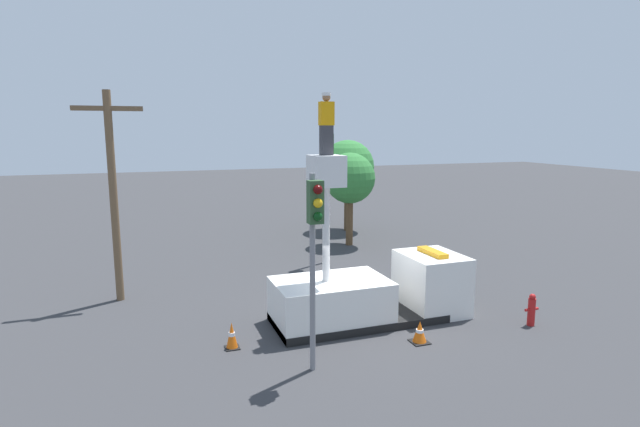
% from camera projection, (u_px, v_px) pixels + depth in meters
% --- Properties ---
extents(ground_plane, '(120.00, 120.00, 0.00)m').
position_uv_depth(ground_plane, '(358.00, 321.00, 15.47)').
color(ground_plane, '#38383A').
extents(bucket_truck, '(6.13, 2.22, 5.14)m').
position_uv_depth(bucket_truck, '(370.00, 292.00, 15.47)').
color(bucket_truck, black).
rests_on(bucket_truck, ground).
extents(worker, '(0.40, 0.26, 1.75)m').
position_uv_depth(worker, '(326.00, 124.00, 14.11)').
color(worker, '#38383D').
rests_on(worker, bucket_truck).
extents(traffic_light_pole, '(0.34, 0.57, 4.87)m').
position_uv_depth(traffic_light_pole, '(314.00, 234.00, 11.65)').
color(traffic_light_pole, gray).
rests_on(traffic_light_pole, ground).
extents(traffic_light_across, '(0.34, 0.57, 5.83)m').
position_uv_depth(traffic_light_across, '(328.00, 171.00, 21.51)').
color(traffic_light_across, gray).
rests_on(traffic_light_across, ground).
extents(fire_hydrant, '(0.46, 0.22, 0.99)m').
position_uv_depth(fire_hydrant, '(532.00, 310.00, 15.05)').
color(fire_hydrant, red).
rests_on(fire_hydrant, ground).
extents(traffic_cone_rear, '(0.39, 0.39, 0.73)m').
position_uv_depth(traffic_cone_rear, '(232.00, 336.00, 13.49)').
color(traffic_cone_rear, black).
rests_on(traffic_cone_rear, ground).
extents(traffic_cone_curbside, '(0.49, 0.49, 0.62)m').
position_uv_depth(traffic_cone_curbside, '(420.00, 332.00, 13.87)').
color(traffic_cone_curbside, black).
rests_on(traffic_cone_curbside, ground).
extents(tree_left_bg, '(3.07, 3.07, 5.27)m').
position_uv_depth(tree_left_bg, '(348.00, 167.00, 28.75)').
color(tree_left_bg, brown).
rests_on(tree_left_bg, ground).
extents(tree_right_bg, '(2.56, 2.56, 4.72)m').
position_uv_depth(tree_right_bg, '(350.00, 179.00, 25.10)').
color(tree_right_bg, brown).
rests_on(tree_right_bg, ground).
extents(utility_pole, '(2.20, 0.26, 7.15)m').
position_uv_depth(utility_pole, '(113.00, 189.00, 16.75)').
color(utility_pole, brown).
rests_on(utility_pole, ground).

